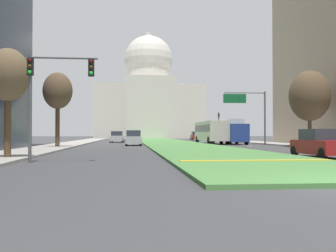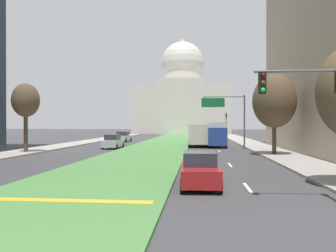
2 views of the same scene
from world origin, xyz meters
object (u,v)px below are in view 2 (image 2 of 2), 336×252
at_px(capitol_building, 182,99).
at_px(street_tree_right_mid, 274,101).
at_px(traffic_light_near_right, 317,103).
at_px(box_truck_delivery, 216,134).
at_px(sedan_distant, 123,137).
at_px(sedan_lead_stopped, 199,170).
at_px(street_tree_left_mid, 26,101).
at_px(sedan_midblock, 113,142).
at_px(overhead_guide_sign, 228,111).
at_px(city_bus, 199,133).
at_px(sedan_far_horizon, 211,134).
at_px(traffic_light_far_right, 226,122).

bearing_deg(capitol_building, street_tree_right_mid, -80.62).
distance_m(traffic_light_near_right, box_truck_delivery, 30.04).
height_order(traffic_light_near_right, sedan_distant, traffic_light_near_right).
relative_size(capitol_building, sedan_lead_stopped, 7.32).
height_order(street_tree_left_mid, sedan_lead_stopped, street_tree_left_mid).
height_order(sedan_midblock, box_truck_delivery, box_truck_delivery).
height_order(sedan_distant, box_truck_delivery, box_truck_delivery).
bearing_deg(overhead_guide_sign, sedan_distant, 138.85).
bearing_deg(traffic_light_near_right, city_bus, 97.82).
height_order(overhead_guide_sign, street_tree_right_mid, street_tree_right_mid).
distance_m(overhead_guide_sign, city_bus, 7.13).
distance_m(sedan_far_horizon, city_bus, 26.73).
relative_size(traffic_light_near_right, overhead_guide_sign, 0.80).
relative_size(box_truck_delivery, city_bus, 0.58).
distance_m(traffic_light_near_right, overhead_guide_sign, 27.04).
bearing_deg(capitol_building, sedan_midblock, -94.45).
relative_size(street_tree_left_mid, city_bus, 0.65).
distance_m(sedan_distant, box_truck_delivery, 18.85).
distance_m(street_tree_right_mid, city_bus, 15.87).
height_order(traffic_light_near_right, sedan_lead_stopped, traffic_light_near_right).
relative_size(overhead_guide_sign, sedan_distant, 1.48).
relative_size(street_tree_right_mid, sedan_lead_stopped, 1.84).
relative_size(street_tree_left_mid, sedan_lead_stopped, 1.71).
xyz_separation_m(capitol_building, street_tree_left_mid, (-12.49, -74.31, -5.78)).
bearing_deg(overhead_guide_sign, traffic_light_near_right, -88.15).
bearing_deg(city_bus, sedan_distant, 145.36).
bearing_deg(overhead_guide_sign, box_truck_delivery, 114.24).
xyz_separation_m(street_tree_left_mid, city_bus, (17.68, 13.52, -3.58)).
height_order(overhead_guide_sign, sedan_midblock, overhead_guide_sign).
bearing_deg(street_tree_left_mid, city_bus, 37.39).
height_order(capitol_building, street_tree_right_mid, capitol_building).
bearing_deg(street_tree_left_mid, sedan_midblock, 44.37).
bearing_deg(street_tree_left_mid, street_tree_right_mid, -0.59).
bearing_deg(sedan_far_horizon, street_tree_right_mid, -83.68).
relative_size(traffic_light_near_right, city_bus, 0.47).
distance_m(sedan_midblock, sedan_far_horizon, 35.50).
distance_m(street_tree_right_mid, sedan_lead_stopped, 17.98).
bearing_deg(street_tree_left_mid, capitol_building, 80.46).
bearing_deg(sedan_lead_stopped, traffic_light_near_right, -32.01).
height_order(overhead_guide_sign, box_truck_delivery, overhead_guide_sign).
bearing_deg(traffic_light_far_right, overhead_guide_sign, -94.21).
relative_size(traffic_light_near_right, street_tree_right_mid, 0.67).
bearing_deg(sedan_lead_stopped, sedan_far_horizon, 87.30).
xyz_separation_m(traffic_light_near_right, box_truck_delivery, (-2.16, 29.88, -2.12)).
bearing_deg(overhead_guide_sign, city_bus, 123.29).
height_order(overhead_guide_sign, street_tree_left_mid, street_tree_left_mid).
bearing_deg(sedan_distant, city_bus, -34.64).
distance_m(overhead_guide_sign, sedan_lead_stopped, 24.80).
bearing_deg(city_bus, sedan_lead_stopped, -90.00).
bearing_deg(sedan_distant, street_tree_right_mid, -48.67).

